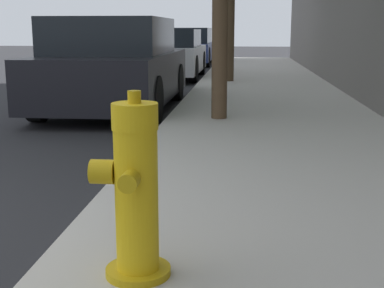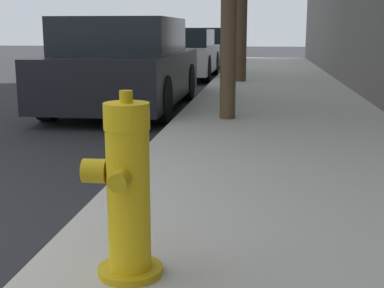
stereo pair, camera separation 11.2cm
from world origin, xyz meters
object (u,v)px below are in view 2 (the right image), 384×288
Objects in this scene: parked_car_near at (125,66)px; parked_car_mid at (182,54)px; fire_hydrant at (127,192)px; parked_car_far at (202,47)px.

parked_car_near is 1.06× the size of parked_car_mid.
parked_car_near reaches higher than fire_hydrant.
parked_car_far is at bearing 90.87° from parked_car_mid.
parked_car_near is 11.48m from parked_car_far.
parked_car_mid is 5.60m from parked_car_far.
parked_car_near reaches higher than parked_car_mid.
parked_car_far reaches higher than parked_car_mid.
parked_car_near is at bearing -90.38° from parked_car_mid.
parked_car_near is 0.98× the size of parked_car_far.
parked_car_mid is at bearing 97.37° from fire_hydrant.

